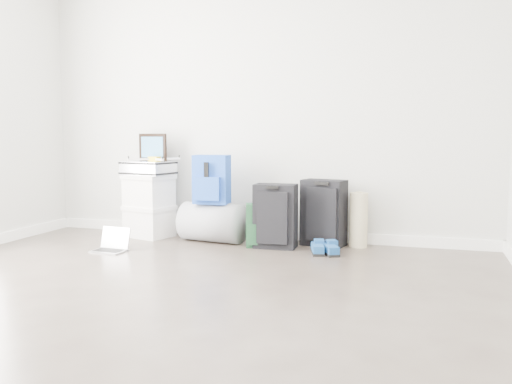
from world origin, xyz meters
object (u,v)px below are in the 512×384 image
(carry_on, at_px, (323,213))
(duffel_bag, at_px, (213,222))
(briefcase, at_px, (148,168))
(large_suitcase, at_px, (275,216))
(laptop, at_px, (112,245))
(boxes_stack, at_px, (149,206))

(carry_on, bearing_deg, duffel_bag, -160.20)
(briefcase, relative_size, large_suitcase, 0.79)
(laptop, bearing_deg, briefcase, 95.26)
(briefcase, relative_size, duffel_bag, 0.77)
(boxes_stack, relative_size, large_suitcase, 1.08)
(duffel_bag, relative_size, large_suitcase, 1.04)
(briefcase, distance_m, carry_on, 1.79)
(briefcase, height_order, laptop, briefcase)
(duffel_bag, bearing_deg, boxes_stack, -175.05)
(carry_on, bearing_deg, briefcase, -164.55)
(briefcase, distance_m, laptop, 0.96)
(briefcase, bearing_deg, carry_on, 14.87)
(boxes_stack, distance_m, laptop, 0.76)
(briefcase, xyz_separation_m, laptop, (0.01, -0.71, -0.64))
(duffel_bag, relative_size, laptop, 1.98)
(boxes_stack, xyz_separation_m, briefcase, (0.00, 0.00, 0.38))
(boxes_stack, bearing_deg, large_suitcase, 9.49)
(boxes_stack, relative_size, briefcase, 1.36)
(boxes_stack, xyz_separation_m, laptop, (0.01, -0.71, -0.27))
(large_suitcase, distance_m, laptop, 1.47)
(duffel_bag, xyz_separation_m, carry_on, (1.04, 0.12, 0.12))
(briefcase, bearing_deg, large_suitcase, 5.91)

